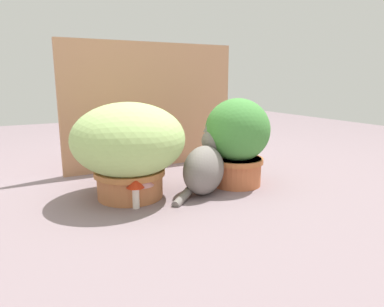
% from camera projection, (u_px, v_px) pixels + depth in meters
% --- Properties ---
extents(ground_plane, '(6.00, 6.00, 0.00)m').
position_uv_depth(ground_plane, '(182.00, 197.00, 1.54)').
color(ground_plane, gray).
extents(cardboard_backdrop, '(1.03, 0.03, 0.71)m').
position_uv_depth(cardboard_backdrop, '(152.00, 106.00, 2.02)').
color(cardboard_backdrop, tan).
rests_on(cardboard_backdrop, ground).
extents(grass_planter, '(0.49, 0.49, 0.42)m').
position_uv_depth(grass_planter, '(129.00, 145.00, 1.50)').
color(grass_planter, '#B46A40').
rests_on(grass_planter, ground).
extents(leafy_planter, '(0.31, 0.31, 0.42)m').
position_uv_depth(leafy_planter, '(237.00, 140.00, 1.68)').
color(leafy_planter, '#C1653D').
rests_on(leafy_planter, ground).
extents(cat, '(0.37, 0.29, 0.32)m').
position_uv_depth(cat, '(205.00, 167.00, 1.58)').
color(cat, slate).
rests_on(cat, ground).
extents(mushroom_ornament_red, '(0.07, 0.07, 0.13)m').
position_uv_depth(mushroom_ornament_red, '(135.00, 187.00, 1.39)').
color(mushroom_ornament_red, silver).
rests_on(mushroom_ornament_red, ground).
extents(mushroom_ornament_pink, '(0.10, 0.10, 0.14)m').
position_uv_depth(mushroom_ornament_pink, '(142.00, 182.00, 1.43)').
color(mushroom_ornament_pink, silver).
rests_on(mushroom_ornament_pink, ground).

